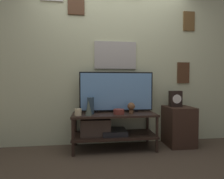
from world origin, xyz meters
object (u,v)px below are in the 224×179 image
(vase_slim_bronze, at_px, (89,108))
(mantel_clock, at_px, (175,99))
(television, at_px, (117,92))
(vase_tall_ceramic, at_px, (91,106))
(candle_jar, at_px, (78,112))
(vase_wide_bowl, at_px, (119,112))
(decorative_bust, at_px, (131,107))

(vase_slim_bronze, distance_m, mantel_clock, 1.39)
(television, bearing_deg, vase_slim_bronze, -151.62)
(vase_tall_ceramic, bearing_deg, vase_slim_bronze, -102.87)
(television, relative_size, mantel_clock, 4.55)
(candle_jar, bearing_deg, vase_tall_ceramic, 30.97)
(vase_slim_bronze, bearing_deg, vase_wide_bowl, 7.24)
(vase_wide_bowl, xyz_separation_m, candle_jar, (-0.58, -0.04, 0.01))
(candle_jar, height_order, mantel_clock, mantel_clock)
(television, bearing_deg, decorative_bust, -34.91)
(vase_tall_ceramic, xyz_separation_m, candle_jar, (-0.17, -0.10, -0.07))
(decorative_bust, height_order, mantel_clock, mantel_clock)
(decorative_bust, xyz_separation_m, mantel_clock, (0.74, 0.09, 0.11))
(vase_wide_bowl, relative_size, vase_slim_bronze, 0.75)
(vase_slim_bronze, distance_m, vase_tall_ceramic, 0.13)
(candle_jar, bearing_deg, vase_wide_bowl, 3.77)
(vase_slim_bronze, relative_size, candle_jar, 2.17)
(vase_slim_bronze, height_order, vase_tall_ceramic, vase_tall_ceramic)
(candle_jar, height_order, decorative_bust, decorative_bust)
(decorative_bust, bearing_deg, vase_tall_ceramic, 177.51)
(vase_slim_bronze, bearing_deg, candle_jar, 173.32)
(mantel_clock, bearing_deg, vase_tall_ceramic, -177.17)
(candle_jar, xyz_separation_m, decorative_bust, (0.77, 0.08, 0.05))
(vase_wide_bowl, height_order, vase_slim_bronze, vase_slim_bronze)
(television, relative_size, decorative_bust, 7.02)
(mantel_clock, bearing_deg, vase_slim_bronze, -172.21)
(vase_slim_bronze, relative_size, vase_tall_ceramic, 0.87)
(vase_wide_bowl, distance_m, vase_slim_bronze, 0.44)
(vase_slim_bronze, height_order, candle_jar, vase_slim_bronze)
(vase_tall_ceramic, relative_size, decorative_bust, 1.50)
(decorative_bust, bearing_deg, mantel_clock, 7.10)
(vase_wide_bowl, relative_size, candle_jar, 1.63)
(vase_tall_ceramic, bearing_deg, vase_wide_bowl, -9.17)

